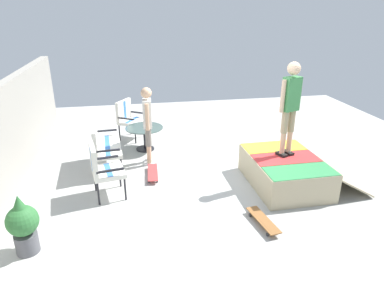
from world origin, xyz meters
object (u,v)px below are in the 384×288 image
Objects in this scene: potted_plant at (23,224)px; skateboard_by_bench at (153,172)px; patio_chair_near_house at (128,116)px; skateboard_spare at (263,220)px; patio_table at (145,134)px; skate_ramp at (286,171)px; person_skater at (290,102)px; patio_bench at (102,141)px; person_watching at (148,120)px; patio_chair_by_wall at (101,166)px.

skateboard_by_bench is at bearing -43.50° from potted_plant.
patio_chair_near_house is 1.24× the size of skateboard_spare.
patio_table is (-0.87, -0.37, -0.21)m from patio_chair_near_house.
person_skater is at bearing -1.25° from skate_ramp.
patio_bench is 1.31m from patio_table.
person_watching is at bearing -86.60° from patio_bench.
skateboard_by_bench is (-1.48, -0.07, -0.32)m from patio_table.
skateboard_by_bench is at bearing -55.50° from patio_chair_by_wall.
patio_chair_near_house is 1.11× the size of potted_plant.
skate_ramp is 2.51× the size of skateboard_spare.
potted_plant is (-2.69, 1.91, -0.54)m from person_watching.
skateboard_spare is at bearing -148.67° from person_watching.
patio_chair_near_house is at bearing 10.65° from skateboard_by_bench.
person_watching reaches higher than patio_chair_near_house.
patio_chair_by_wall is 1.71m from potted_plant.
patio_chair_near_house is (3.15, 2.98, 0.33)m from skate_ramp.
patio_bench is 1.24m from patio_chair_by_wall.
patio_chair_by_wall is 1.26× the size of skateboard_by_bench.
person_skater is (0.14, -0.00, 1.34)m from skate_ramp.
skateboard_spare is (-3.51, -1.68, -0.32)m from patio_table.
patio_bench reaches higher than patio_table.
patio_chair_by_wall is 1.11× the size of potted_plant.
skate_ramp is 1.35m from person_skater.
person_skater is 2.18× the size of skateboard_spare.
potted_plant is at bearing 107.00° from person_skater.
patio_chair_by_wall is 1.13× the size of patio_table.
patio_bench reaches higher than skate_ramp.
person_skater is (-1.32, -2.57, 0.62)m from person_watching.
patio_table is at bearing 48.90° from skate_ramp.
potted_plant reaches higher than skateboard_spare.
patio_chair_near_house is 4.86m from skateboard_spare.
patio_bench is 1.84m from patio_chair_near_house.
person_watching is at bearing 31.33° from skateboard_spare.
patio_chair_near_house is 2.44m from skateboard_by_bench.
patio_chair_near_house reaches higher than skateboard_spare.
patio_chair_near_house is at bearing 25.11° from skateboard_spare.
person_skater reaches higher than patio_chair_near_house.
skateboard_by_bench is at bearing -120.33° from patio_bench.
patio_table is at bearing -157.05° from patio_chair_near_house.
person_watching is (-0.83, -0.05, 0.60)m from patio_table.
patio_bench is at bearing 68.54° from skate_ramp.
patio_chair_near_house reaches higher than skate_ramp.
potted_plant reaches higher than skateboard_by_bench.
patio_bench is at bearing 3.19° from patio_chair_by_wall.
skateboard_spare is at bearing 142.75° from skate_ramp.
patio_table reaches higher than skateboard_by_bench.
patio_chair_by_wall is (0.16, 3.49, 0.33)m from skate_ramp.
person_watching is at bearing 62.84° from person_skater.
skate_ramp is 3.04m from person_watching.
person_skater reaches higher than patio_bench.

